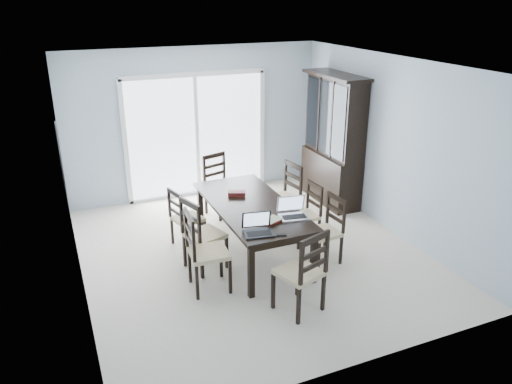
# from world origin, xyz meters

# --- Properties ---
(floor) EXTENTS (5.00, 5.00, 0.00)m
(floor) POSITION_xyz_m (0.00, 0.00, 0.00)
(floor) COLOR silver
(floor) RESTS_ON ground
(ceiling) EXTENTS (5.00, 5.00, 0.00)m
(ceiling) POSITION_xyz_m (0.00, 0.00, 2.60)
(ceiling) COLOR white
(ceiling) RESTS_ON back_wall
(back_wall) EXTENTS (4.50, 0.02, 2.60)m
(back_wall) POSITION_xyz_m (0.00, 2.50, 1.30)
(back_wall) COLOR #A8BAC9
(back_wall) RESTS_ON floor
(wall_left) EXTENTS (0.02, 5.00, 2.60)m
(wall_left) POSITION_xyz_m (-2.25, 0.00, 1.30)
(wall_left) COLOR #A8BAC9
(wall_left) RESTS_ON floor
(wall_right) EXTENTS (0.02, 5.00, 2.60)m
(wall_right) POSITION_xyz_m (2.25, 0.00, 1.30)
(wall_right) COLOR #A8BAC9
(wall_right) RESTS_ON floor
(balcony) EXTENTS (4.50, 2.00, 0.10)m
(balcony) POSITION_xyz_m (0.00, 3.50, -0.05)
(balcony) COLOR gray
(balcony) RESTS_ON ground
(railing) EXTENTS (4.50, 0.06, 1.10)m
(railing) POSITION_xyz_m (0.00, 4.50, 0.55)
(railing) COLOR #99999E
(railing) RESTS_ON balcony
(dining_table) EXTENTS (1.00, 2.20, 0.75)m
(dining_table) POSITION_xyz_m (0.00, 0.00, 0.67)
(dining_table) COLOR black
(dining_table) RESTS_ON floor
(china_hutch) EXTENTS (0.50, 1.38, 2.20)m
(china_hutch) POSITION_xyz_m (2.02, 1.25, 1.07)
(china_hutch) COLOR black
(china_hutch) RESTS_ON floor
(sliding_door) EXTENTS (2.52, 0.05, 2.18)m
(sliding_door) POSITION_xyz_m (0.00, 2.48, 1.09)
(sliding_door) COLOR silver
(sliding_door) RESTS_ON floor
(chair_left_near) EXTENTS (0.49, 0.48, 1.20)m
(chair_left_near) POSITION_xyz_m (-0.91, -0.60, 0.63)
(chair_left_near) COLOR black
(chair_left_near) RESTS_ON floor
(chair_left_mid) EXTENTS (0.56, 0.55, 1.17)m
(chair_left_mid) POSITION_xyz_m (-0.80, -0.14, 0.62)
(chair_left_mid) COLOR black
(chair_left_mid) RESTS_ON floor
(chair_left_far) EXTENTS (0.48, 0.47, 1.02)m
(chair_left_far) POSITION_xyz_m (-0.82, 0.57, 0.54)
(chair_left_far) COLOR black
(chair_left_far) RESTS_ON floor
(chair_right_near) EXTENTS (0.45, 0.43, 1.06)m
(chair_right_near) POSITION_xyz_m (0.88, -0.57, 0.56)
(chair_right_near) COLOR black
(chair_right_near) RESTS_ON floor
(chair_right_mid) EXTENTS (0.42, 0.41, 1.02)m
(chair_right_mid) POSITION_xyz_m (0.91, 0.04, 0.54)
(chair_right_mid) COLOR black
(chair_right_mid) RESTS_ON floor
(chair_right_far) EXTENTS (0.52, 0.51, 1.17)m
(chair_right_far) POSITION_xyz_m (0.84, 0.61, 0.62)
(chair_right_far) COLOR black
(chair_right_far) RESTS_ON floor
(chair_end_near) EXTENTS (0.57, 0.58, 1.19)m
(chair_end_near) POSITION_xyz_m (0.01, -1.54, 0.63)
(chair_end_near) COLOR black
(chair_end_near) RESTS_ON floor
(chair_end_far) EXTENTS (0.54, 0.55, 1.15)m
(chair_end_far) POSITION_xyz_m (0.05, 1.52, 0.61)
(chair_end_far) COLOR black
(chair_end_far) RESTS_ON floor
(laptop_dark) EXTENTS (0.39, 0.31, 0.24)m
(laptop_dark) POSITION_xyz_m (-0.27, -0.87, 0.81)
(laptop_dark) COLOR black
(laptop_dark) RESTS_ON dining_table
(laptop_silver) EXTENTS (0.41, 0.31, 0.25)m
(laptop_silver) POSITION_xyz_m (0.33, -0.62, 0.81)
(laptop_silver) COLOR silver
(laptop_silver) RESTS_ON dining_table
(book_stack) EXTENTS (0.28, 0.25, 0.04)m
(book_stack) POSITION_xyz_m (0.01, -0.62, 0.77)
(book_stack) COLOR maroon
(book_stack) RESTS_ON dining_table
(cell_phone) EXTENTS (0.13, 0.10, 0.01)m
(cell_phone) POSITION_xyz_m (-0.03, -1.00, 0.76)
(cell_phone) COLOR black
(cell_phone) RESTS_ON dining_table
(game_box) EXTENTS (0.27, 0.21, 0.06)m
(game_box) POSITION_xyz_m (-0.07, 0.37, 0.78)
(game_box) COLOR #450D13
(game_box) RESTS_ON dining_table
(hot_tub) EXTENTS (1.94, 1.80, 0.86)m
(hot_tub) POSITION_xyz_m (-0.57, 3.47, 0.43)
(hot_tub) COLOR maroon
(hot_tub) RESTS_ON balcony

